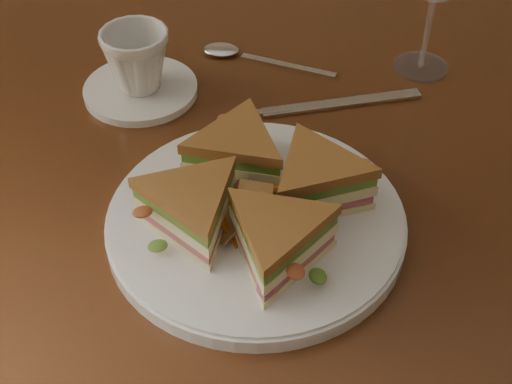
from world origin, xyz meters
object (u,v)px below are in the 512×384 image
plate (256,222)px  spoon (237,54)px  sandwich_wedges (256,196)px  coffee_cup (137,60)px  knife (330,105)px  saucer (141,90)px  table (282,215)px

plate → spoon: plate is taller
sandwich_wedges → coffee_cup: bearing=128.8°
knife → coffee_cup: bearing=161.2°
saucer → coffee_cup: coffee_cup is taller
spoon → knife: size_ratio=0.87×
table → plate: (-0.02, -0.12, 0.11)m
plate → saucer: plate is taller
sandwich_wedges → coffee_cup: (-0.17, 0.21, 0.00)m
table → knife: knife is taller
knife → spoon: bearing=124.6°
coffee_cup → spoon: bearing=19.3°
saucer → table: bearing=-26.7°
sandwich_wedges → knife: 0.23m
spoon → saucer: bearing=-124.1°
saucer → coffee_cup: (0.00, 0.00, 0.04)m
table → saucer: bearing=153.3°
knife → coffee_cup: (-0.24, -0.00, 0.05)m
knife → saucer: size_ratio=1.47×
table → plate: bearing=-98.7°
sandwich_wedges → saucer: sandwich_wedges is taller
plate → knife: size_ratio=1.45×
table → spoon: (-0.08, 0.19, 0.10)m
table → knife: bearing=64.0°
plate → knife: 0.22m
plate → knife: plate is taller
coffee_cup → knife: bearing=-22.2°
plate → saucer: bearing=128.8°
saucer → sandwich_wedges: bearing=-51.2°
table → coffee_cup: bearing=153.3°
plate → sandwich_wedges: size_ratio=1.09×
spoon → coffee_cup: bearing=-124.1°
knife → coffee_cup: coffee_cup is taller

